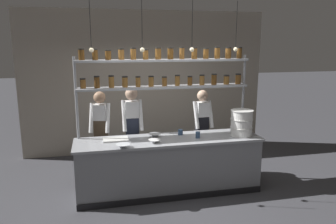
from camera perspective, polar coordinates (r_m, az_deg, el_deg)
name	(u,v)px	position (r m, az deg, el deg)	size (l,w,h in m)	color
ground_plane	(169,191)	(5.69, 0.14, -13.57)	(40.00, 40.00, 0.00)	#3D3D42
back_wall	(146,83)	(7.41, -3.79, 5.14)	(5.44, 0.12, 3.15)	#9E9384
prep_counter	(169,165)	(5.51, 0.15, -9.26)	(3.04, 0.76, 0.92)	gray
spice_shelf_unit	(165,75)	(5.48, -0.50, 6.50)	(2.92, 0.28, 2.39)	#999BA0
chef_left	(101,130)	(5.93, -11.61, -3.14)	(0.41, 0.33, 1.63)	black
chef_center	(132,128)	(5.82, -6.23, -2.76)	(0.36, 0.29, 1.70)	black
chef_right	(202,126)	(6.21, 5.94, -2.47)	(0.37, 0.29, 1.60)	black
container_stack	(242,123)	(5.62, 12.68, -1.85)	(0.38, 0.38, 0.44)	white
cutting_board	(116,139)	(5.34, -9.10, -4.73)	(0.40, 0.26, 0.02)	silver
prep_bowl_near_left	(155,141)	(5.14, -2.36, -5.10)	(0.19, 0.19, 0.05)	white
prep_bowl_center_front	(123,146)	(4.94, -7.86, -5.90)	(0.21, 0.21, 0.06)	silver
prep_bowl_center_back	(155,135)	(5.45, -2.30, -4.08)	(0.21, 0.21, 0.06)	#B2B7BC
serving_cup_front	(180,132)	(5.58, 2.18, -3.53)	(0.08, 0.08, 0.09)	#334C70
serving_cup_by_board	(198,135)	(5.40, 5.21, -3.99)	(0.07, 0.07, 0.11)	#334C70
pendant_light_row	(167,47)	(5.13, -0.13, 11.31)	(2.34, 0.07, 0.79)	black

